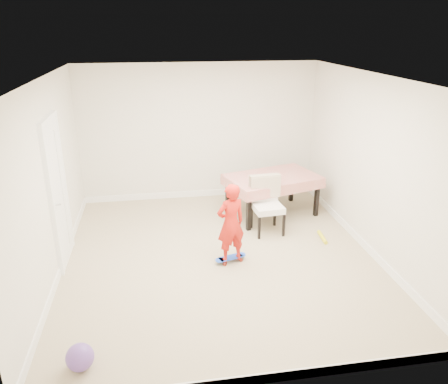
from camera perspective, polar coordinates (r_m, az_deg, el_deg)
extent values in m
plane|color=tan|center=(6.56, -0.59, -8.45)|extent=(5.00, 5.00, 0.00)
cube|color=white|center=(5.75, -0.68, 14.57)|extent=(4.50, 5.00, 0.04)
cube|color=silver|center=(8.39, -3.22, 7.72)|extent=(4.50, 0.04, 2.60)
cube|color=silver|center=(3.80, 5.12, -9.50)|extent=(4.50, 0.04, 2.60)
cube|color=silver|center=(6.12, -21.75, 1.13)|extent=(0.04, 5.00, 2.60)
cube|color=silver|center=(6.72, 18.56, 3.24)|extent=(0.04, 5.00, 2.60)
cube|color=white|center=(6.48, -20.85, -0.26)|extent=(0.11, 0.94, 2.11)
cube|color=white|center=(8.77, -3.07, -0.17)|extent=(4.50, 0.02, 0.12)
cube|color=white|center=(4.55, 4.61, -23.15)|extent=(4.50, 0.02, 0.12)
cube|color=white|center=(6.62, -20.39, -9.02)|extent=(0.02, 5.00, 0.12)
cube|color=white|center=(7.17, 17.50, -6.22)|extent=(0.02, 5.00, 0.12)
imported|color=red|center=(6.15, 0.89, -4.41)|extent=(0.49, 0.40, 1.17)
sphere|color=#6844A3|center=(4.85, -18.31, -19.81)|extent=(0.28, 0.28, 0.28)
cylinder|color=yellow|center=(7.23, 12.71, -5.76)|extent=(0.09, 0.40, 0.06)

